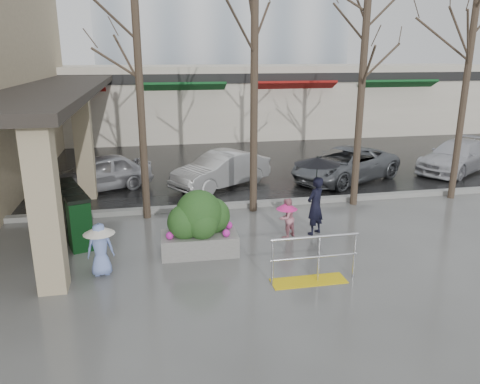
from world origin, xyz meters
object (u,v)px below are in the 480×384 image
object	(u,v)px
tree_west	(137,36)
woman	(316,186)
tree_midwest	(255,31)
news_boxes	(72,213)
tree_east	(473,28)
handrail	(312,265)
child_blue	(100,245)
car_a	(98,173)
car_c	(345,164)
car_d	(457,156)
child_pink	(287,215)
tree_mideast	(365,45)
planter	(199,224)
car_b	(221,170)

from	to	relation	value
tree_west	woman	bearing A→B (deg)	-26.81
tree_midwest	news_boxes	size ratio (longest dim) A/B	2.88
tree_east	handrail	bearing A→B (deg)	-144.14
child_blue	car_a	bearing A→B (deg)	-89.17
tree_midwest	car_c	bearing A→B (deg)	33.59
car_d	child_pink	bearing A→B (deg)	-88.25
tree_midwest	car_d	distance (m)	10.83
handrail	car_c	size ratio (longest dim) A/B	0.42
news_boxes	car_a	xyz separation A→B (m)	(0.27, 4.42, -0.04)
tree_mideast	car_d	distance (m)	7.99
tree_midwest	news_boxes	xyz separation A→B (m)	(-5.09, -1.20, -4.57)
tree_west	tree_mideast	bearing A→B (deg)	0.00
handrail	news_boxes	bearing A→B (deg)	145.57
tree_midwest	car_a	bearing A→B (deg)	146.25
tree_midwest	car_d	xyz separation A→B (m)	(9.26, 3.23, -4.60)
tree_midwest	car_a	world-z (taller)	tree_midwest
woman	planter	size ratio (longest dim) A/B	1.16
woman	car_d	bearing A→B (deg)	-179.42
handrail	car_b	bearing A→B (deg)	95.10
tree_midwest	woman	distance (m)	4.65
tree_west	news_boxes	distance (m)	4.95
tree_mideast	news_boxes	world-z (taller)	tree_mideast
car_d	car_b	bearing A→B (deg)	-117.97
handrail	child_pink	size ratio (longest dim) A/B	1.80
car_a	tree_mideast	bearing A→B (deg)	44.51
handrail	car_c	bearing A→B (deg)	62.01
tree_mideast	child_blue	distance (m)	9.30
woman	child_pink	world-z (taller)	woman
woman	child_blue	distance (m)	5.58
handrail	tree_mideast	distance (m)	7.28
child_blue	car_c	xyz separation A→B (m)	(8.39, 6.38, -0.07)
car_c	tree_west	bearing A→B (deg)	-96.55
tree_midwest	car_a	xyz separation A→B (m)	(-4.82, 3.22, -4.60)
tree_midwest	car_c	size ratio (longest dim) A/B	1.54
tree_west	planter	size ratio (longest dim) A/B	3.70
woman	car_a	size ratio (longest dim) A/B	0.58
handrail	car_a	bearing A→B (deg)	121.84
child_pink	car_d	size ratio (longest dim) A/B	0.24
car_a	car_c	size ratio (longest dim) A/B	0.82
tree_west	tree_east	world-z (taller)	tree_east
tree_east	car_c	distance (m)	6.09
handrail	tree_east	bearing A→B (deg)	35.86
tree_midwest	car_a	size ratio (longest dim) A/B	1.89
tree_west	car_a	world-z (taller)	tree_west
tree_midwest	tree_mideast	bearing A→B (deg)	-0.00
child_pink	car_a	bearing A→B (deg)	-78.43
handrail	woman	xyz separation A→B (m)	(1.01, 2.59, 0.94)
car_c	planter	bearing A→B (deg)	-74.64
planter	car_d	distance (m)	12.79
woman	child_pink	distance (m)	1.08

